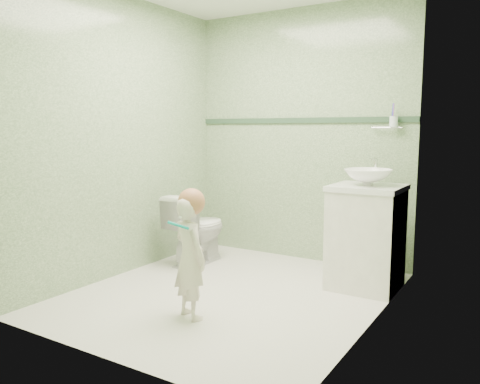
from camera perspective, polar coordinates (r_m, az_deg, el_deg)
The scene contains 12 objects.
ground at distance 3.79m, azimuth -1.22°, elevation -12.05°, with size 2.50×2.50×0.00m, color silver.
room_shell at distance 3.57m, azimuth -1.27°, elevation 6.43°, with size 2.50×2.54×2.40m.
trim_stripe at distance 4.66m, azimuth 7.11°, elevation 8.48°, with size 2.20×0.02×0.05m, color #2D4832.
vanity at distance 3.95m, azimuth 14.78°, elevation -5.42°, with size 0.52×0.50×0.80m, color white.
counter at distance 3.88m, azimuth 14.99°, elevation 0.49°, with size 0.54×0.52×0.04m, color white.
basin at distance 3.87m, azimuth 15.03°, elevation 1.73°, with size 0.37×0.37×0.13m, color white.
faucet at distance 4.04m, azimuth 15.82°, elevation 3.07°, with size 0.03×0.13×0.18m.
cup_holder at distance 4.31m, azimuth 17.76°, elevation 7.97°, with size 0.26×0.07×0.21m.
toilet at distance 4.56m, azimuth -5.14°, elevation -4.33°, with size 0.37×0.66×0.67m, color white.
toddler at distance 3.24m, azimuth -6.00°, elevation -7.84°, with size 0.30×0.20×0.82m, color beige.
hair_cap at distance 3.18m, azimuth -5.82°, elevation -1.19°, with size 0.18×0.18×0.18m, color #AB6B46.
teal_toothbrush at distance 3.06m, azimuth -7.36°, elevation -3.86°, with size 0.11×0.14×0.08m.
Camera 1 is at (1.94, -3.00, 1.27)m, focal length 35.76 mm.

